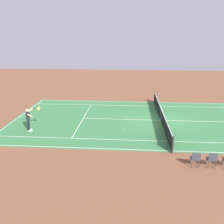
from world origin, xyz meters
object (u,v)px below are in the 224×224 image
(tennis_ball, at_px, (124,130))
(spectator_chair_2, at_px, (212,159))
(tennis_player_near, at_px, (29,118))
(spectator_chair_3, at_px, (195,158))
(tennis_net, at_px, (161,115))

(tennis_ball, bearing_deg, spectator_chair_2, 133.90)
(tennis_ball, xyz_separation_m, spectator_chair_2, (-4.68, 4.87, 0.49))
(tennis_player_near, bearing_deg, spectator_chair_3, 158.03)
(tennis_player_near, bearing_deg, spectator_chair_2, 159.49)
(spectator_chair_2, height_order, spectator_chair_3, same)
(tennis_ball, xyz_separation_m, spectator_chair_3, (-3.85, 4.87, 0.49))
(tennis_net, height_order, tennis_ball, tennis_net)
(spectator_chair_3, bearing_deg, spectator_chair_2, 180.00)
(tennis_net, height_order, spectator_chair_2, tennis_net)
(tennis_net, height_order, spectator_chair_3, tennis_net)
(tennis_ball, bearing_deg, spectator_chair_3, 128.34)
(tennis_net, distance_m, spectator_chair_2, 7.49)
(tennis_net, relative_size, tennis_player_near, 6.89)
(tennis_net, relative_size, spectator_chair_3, 13.30)
(tennis_ball, relative_size, spectator_chair_3, 0.08)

